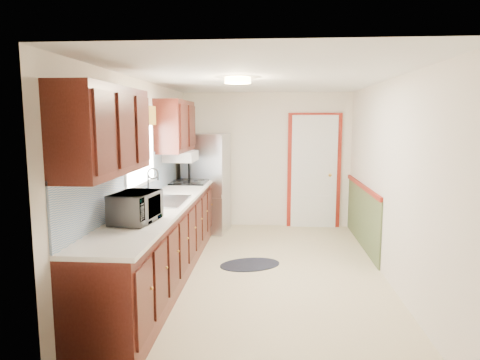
# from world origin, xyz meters

# --- Properties ---
(room_shell) EXTENTS (3.20, 5.20, 2.52)m
(room_shell) POSITION_xyz_m (0.00, 0.00, 1.20)
(room_shell) COLOR beige
(room_shell) RESTS_ON ground
(kitchen_run) EXTENTS (0.63, 4.00, 2.20)m
(kitchen_run) POSITION_xyz_m (-1.24, -0.29, 0.81)
(kitchen_run) COLOR #3C130D
(kitchen_run) RESTS_ON ground
(back_wall_trim) EXTENTS (1.12, 2.30, 2.08)m
(back_wall_trim) POSITION_xyz_m (0.99, 2.21, 0.89)
(back_wall_trim) COLOR maroon
(back_wall_trim) RESTS_ON ground
(ceiling_fixture) EXTENTS (0.30, 0.30, 0.06)m
(ceiling_fixture) POSITION_xyz_m (-0.30, -0.20, 2.36)
(ceiling_fixture) COLOR #FFD88C
(ceiling_fixture) RESTS_ON room_shell
(microwave) EXTENTS (0.35, 0.56, 0.35)m
(microwave) POSITION_xyz_m (-1.20, -1.24, 1.12)
(microwave) COLOR white
(microwave) RESTS_ON kitchen_run
(refrigerator) EXTENTS (0.79, 0.75, 1.68)m
(refrigerator) POSITION_xyz_m (-1.02, 2.05, 0.84)
(refrigerator) COLOR #B7B7BC
(refrigerator) RESTS_ON ground
(rug) EXTENTS (0.95, 0.78, 0.01)m
(rug) POSITION_xyz_m (-0.18, 0.30, 0.01)
(rug) COLOR black
(rug) RESTS_ON ground
(cooktop) EXTENTS (0.54, 0.65, 0.02)m
(cooktop) POSITION_xyz_m (-1.19, 1.40, 0.95)
(cooktop) COLOR black
(cooktop) RESTS_ON kitchen_run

